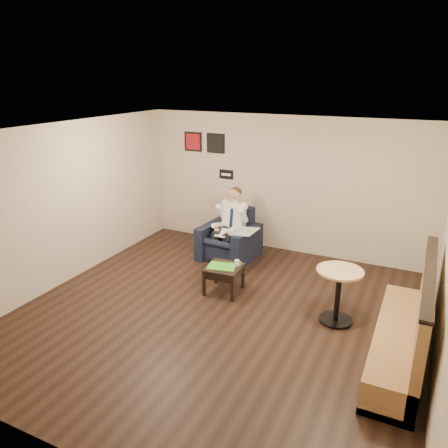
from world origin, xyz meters
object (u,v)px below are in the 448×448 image
at_px(side_table, 224,279).
at_px(armchair, 229,235).
at_px(coffee_mug, 237,263).
at_px(banquette, 402,315).
at_px(cafe_table, 338,296).
at_px(smartphone, 230,263).
at_px(seated_man, 226,228).
at_px(green_folder, 222,266).

bearing_deg(side_table, armchair, 111.83).
bearing_deg(coffee_mug, armchair, 120.52).
relative_size(banquette, cafe_table, 2.99).
bearing_deg(armchair, cafe_table, -25.81).
xyz_separation_m(smartphone, cafe_table, (1.89, -0.29, -0.05)).
xyz_separation_m(side_table, coffee_mug, (0.18, 0.14, 0.28)).
xyz_separation_m(side_table, smartphone, (0.04, 0.17, 0.24)).
xyz_separation_m(seated_man, side_table, (0.56, -1.24, -0.45)).
height_order(green_folder, smartphone, green_folder).
bearing_deg(coffee_mug, green_folder, -142.75).
relative_size(seated_man, cafe_table, 1.60).
bearing_deg(smartphone, green_folder, -103.96).
bearing_deg(coffee_mug, side_table, -142.75).
height_order(side_table, coffee_mug, coffee_mug).
relative_size(green_folder, smartphone, 3.21).
xyz_separation_m(seated_man, coffee_mug, (0.74, -1.11, -0.16)).
relative_size(armchair, banquette, 0.40).
bearing_deg(seated_man, armchair, 90.00).
bearing_deg(smartphone, cafe_table, -2.27).
xyz_separation_m(green_folder, banquette, (2.88, -0.67, 0.17)).
height_order(smartphone, cafe_table, cafe_table).
bearing_deg(banquette, armchair, 148.75).
relative_size(smartphone, cafe_table, 0.17).
distance_m(seated_man, smartphone, 1.25).
xyz_separation_m(seated_man, smartphone, (0.60, -1.07, -0.21)).
xyz_separation_m(seated_man, green_folder, (0.53, -1.27, -0.20)).
xyz_separation_m(side_table, green_folder, (-0.03, -0.02, 0.24)).
bearing_deg(green_folder, seated_man, 112.77).
height_order(side_table, banquette, banquette).
distance_m(armchair, coffee_mug, 1.43).
bearing_deg(cafe_table, side_table, 176.43).
relative_size(seated_man, green_folder, 2.90).
distance_m(green_folder, smartphone, 0.20).
relative_size(coffee_mug, cafe_table, 0.12).
xyz_separation_m(coffee_mug, cafe_table, (1.76, -0.26, -0.09)).
xyz_separation_m(armchair, side_table, (0.55, -1.37, -0.26)).
relative_size(coffee_mug, smartphone, 0.68).
bearing_deg(banquette, coffee_mug, 162.77).
relative_size(armchair, seated_man, 0.75).
distance_m(armchair, green_folder, 1.49).
bearing_deg(seated_man, side_table, -60.52).
relative_size(seated_man, banquette, 0.54).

